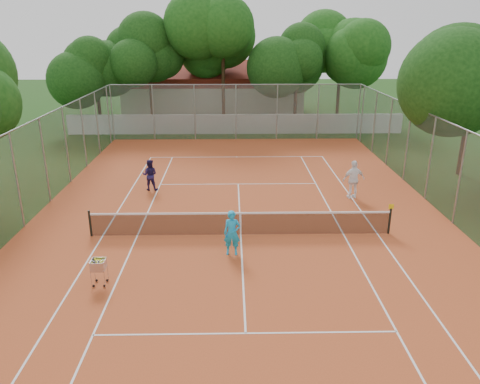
{
  "coord_description": "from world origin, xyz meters",
  "views": [
    {
      "loc": [
        -0.36,
        -17.04,
        7.83
      ],
      "look_at": [
        0.0,
        1.5,
        1.3
      ],
      "focal_mm": 35.0,
      "sensor_mm": 36.0,
      "label": 1
    }
  ],
  "objects_px": {
    "player_far_left": "(150,175)",
    "player_far_right": "(354,180)",
    "tennis_net": "(241,223)",
    "ball_hopper": "(99,271)",
    "clubhouse": "(214,89)",
    "player_near": "(232,233)"
  },
  "relations": [
    {
      "from": "clubhouse",
      "to": "player_near",
      "type": "xyz_separation_m",
      "value": [
        1.65,
        -30.68,
        -1.34
      ]
    },
    {
      "from": "tennis_net",
      "to": "ball_hopper",
      "type": "height_order",
      "value": "tennis_net"
    },
    {
      "from": "player_far_left",
      "to": "player_far_right",
      "type": "bearing_deg",
      "value": 175.9
    },
    {
      "from": "clubhouse",
      "to": "player_far_right",
      "type": "xyz_separation_m",
      "value": [
        7.51,
        -24.83,
        -1.24
      ]
    },
    {
      "from": "player_far_right",
      "to": "tennis_net",
      "type": "bearing_deg",
      "value": 26.74
    },
    {
      "from": "player_far_left",
      "to": "ball_hopper",
      "type": "distance_m",
      "value": 9.33
    },
    {
      "from": "player_near",
      "to": "player_far_left",
      "type": "distance_m",
      "value": 8.34
    },
    {
      "from": "player_far_left",
      "to": "ball_hopper",
      "type": "bearing_deg",
      "value": 93.15
    },
    {
      "from": "clubhouse",
      "to": "player_far_right",
      "type": "relative_size",
      "value": 8.76
    },
    {
      "from": "clubhouse",
      "to": "tennis_net",
      "type": "bearing_deg",
      "value": -86.05
    },
    {
      "from": "tennis_net",
      "to": "clubhouse",
      "type": "distance_m",
      "value": 29.12
    },
    {
      "from": "player_far_left",
      "to": "player_far_right",
      "type": "xyz_separation_m",
      "value": [
        9.98,
        -1.4,
        0.14
      ]
    },
    {
      "from": "tennis_net",
      "to": "ball_hopper",
      "type": "xyz_separation_m",
      "value": [
        -4.6,
        -3.75,
        -0.01
      ]
    },
    {
      "from": "player_near",
      "to": "player_far_left",
      "type": "relative_size",
      "value": 1.05
    },
    {
      "from": "ball_hopper",
      "to": "tennis_net",
      "type": "bearing_deg",
      "value": 26.46
    },
    {
      "from": "clubhouse",
      "to": "player_far_left",
      "type": "height_order",
      "value": "clubhouse"
    },
    {
      "from": "tennis_net",
      "to": "player_far_left",
      "type": "height_order",
      "value": "player_far_left"
    },
    {
      "from": "clubhouse",
      "to": "player_far_left",
      "type": "xyz_separation_m",
      "value": [
        -2.48,
        -23.43,
        -1.39
      ]
    },
    {
      "from": "tennis_net",
      "to": "player_far_left",
      "type": "xyz_separation_m",
      "value": [
        -4.48,
        5.57,
        0.3
      ]
    },
    {
      "from": "ball_hopper",
      "to": "player_far_right",
      "type": "bearing_deg",
      "value": 25.34
    },
    {
      "from": "tennis_net",
      "to": "clubhouse",
      "type": "height_order",
      "value": "clubhouse"
    },
    {
      "from": "player_far_left",
      "to": "ball_hopper",
      "type": "relative_size",
      "value": 1.66
    }
  ]
}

